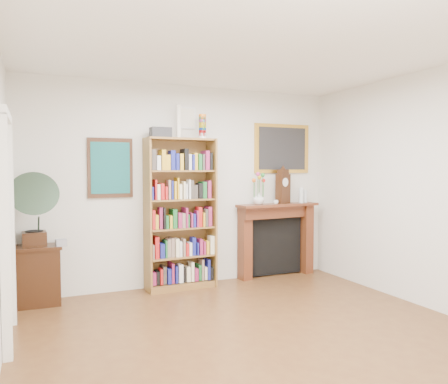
% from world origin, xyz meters
% --- Properties ---
extents(room, '(4.51, 5.01, 2.81)m').
position_xyz_m(room, '(0.00, 0.00, 1.40)').
color(room, '#512E18').
rests_on(room, ground).
extents(door_casing, '(0.08, 1.02, 2.17)m').
position_xyz_m(door_casing, '(-2.21, 1.20, 1.26)').
color(door_casing, white).
rests_on(door_casing, left_wall).
extents(teal_poster, '(0.58, 0.04, 0.78)m').
position_xyz_m(teal_poster, '(-1.05, 2.48, 1.65)').
color(teal_poster, black).
rests_on(teal_poster, back_wall).
extents(small_picture, '(0.26, 0.04, 0.30)m').
position_xyz_m(small_picture, '(0.00, 2.48, 2.35)').
color(small_picture, white).
rests_on(small_picture, back_wall).
extents(gilt_painting, '(0.95, 0.04, 0.75)m').
position_xyz_m(gilt_painting, '(1.55, 2.48, 1.95)').
color(gilt_painting, gold).
rests_on(gilt_painting, back_wall).
extents(bookshelf, '(0.96, 0.37, 2.36)m').
position_xyz_m(bookshelf, '(-0.15, 2.31, 1.15)').
color(bookshelf, brown).
rests_on(bookshelf, floor).
extents(side_cabinet, '(0.54, 0.40, 0.72)m').
position_xyz_m(side_cabinet, '(-1.94, 2.29, 0.36)').
color(side_cabinet, black).
rests_on(side_cabinet, floor).
extents(fireplace, '(1.34, 0.42, 1.11)m').
position_xyz_m(fireplace, '(1.40, 2.40, 0.65)').
color(fireplace, '#462410').
rests_on(fireplace, floor).
extents(gramophone, '(0.57, 0.70, 0.88)m').
position_xyz_m(gramophone, '(-1.98, 2.19, 1.22)').
color(gramophone, black).
rests_on(gramophone, side_cabinet).
extents(cd_stack, '(0.13, 0.13, 0.08)m').
position_xyz_m(cd_stack, '(-1.69, 2.16, 0.76)').
color(cd_stack, '#AEAEBA').
rests_on(cd_stack, side_cabinet).
extents(mantel_clock, '(0.25, 0.19, 0.52)m').
position_xyz_m(mantel_clock, '(1.51, 2.37, 1.36)').
color(mantel_clock, black).
rests_on(mantel_clock, fireplace).
extents(flower_vase, '(0.21, 0.21, 0.18)m').
position_xyz_m(flower_vase, '(1.07, 2.34, 1.20)').
color(flower_vase, silver).
rests_on(flower_vase, fireplace).
extents(teacup, '(0.10, 0.10, 0.06)m').
position_xyz_m(teacup, '(1.33, 2.28, 1.14)').
color(teacup, silver).
rests_on(teacup, fireplace).
extents(bottle_left, '(0.07, 0.07, 0.24)m').
position_xyz_m(bottle_left, '(1.83, 2.35, 1.23)').
color(bottle_left, silver).
rests_on(bottle_left, fireplace).
extents(bottle_right, '(0.06, 0.06, 0.20)m').
position_xyz_m(bottle_right, '(1.92, 2.39, 1.21)').
color(bottle_right, silver).
rests_on(bottle_right, fireplace).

